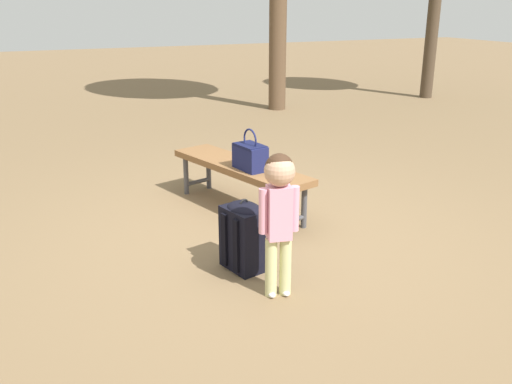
# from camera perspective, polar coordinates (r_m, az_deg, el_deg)

# --- Properties ---
(ground_plane) EXTENTS (40.00, 40.00, 0.00)m
(ground_plane) POSITION_cam_1_polar(r_m,az_deg,el_deg) (4.63, 0.67, -4.68)
(ground_plane) COLOR brown
(ground_plane) RESTS_ON ground
(park_bench) EXTENTS (1.65, 0.84, 0.45)m
(park_bench) POSITION_cam_1_polar(r_m,az_deg,el_deg) (5.10, -1.65, 2.35)
(park_bench) COLOR brown
(park_bench) RESTS_ON ground
(handbag) EXTENTS (0.35, 0.23, 0.37)m
(handbag) POSITION_cam_1_polar(r_m,az_deg,el_deg) (4.87, -0.61, 3.78)
(handbag) COLOR #191E4C
(handbag) RESTS_ON park_bench
(child_standing) EXTENTS (0.20, 0.26, 0.98)m
(child_standing) POSITION_cam_1_polar(r_m,az_deg,el_deg) (3.51, 2.39, -1.18)
(child_standing) COLOR #CCCC8C
(child_standing) RESTS_ON ground
(backpack_large) EXTENTS (0.37, 0.33, 0.54)m
(backpack_large) POSITION_cam_1_polar(r_m,az_deg,el_deg) (4.01, -1.18, -4.35)
(backpack_large) COLOR black
(backpack_large) RESTS_ON ground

